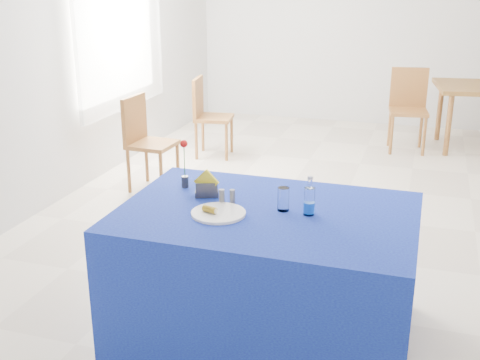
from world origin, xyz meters
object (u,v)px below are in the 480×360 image
water_bottle (309,202)px  chair_win_b (207,111)px  chair_win_a (144,136)px  blue_table (266,273)px  plate (218,213)px  chair_bg_left (408,103)px

water_bottle → chair_win_b: water_bottle is taller
chair_win_a → chair_win_b: 1.21m
chair_win_a → blue_table: bearing=-136.2°
plate → blue_table: 0.47m
plate → chair_win_b: bearing=111.7°
plate → chair_win_a: chair_win_a is taller
chair_win_b → blue_table: bearing=-162.7°
plate → chair_win_b: (-1.34, 3.37, -0.26)m
water_bottle → chair_win_b: 3.70m
chair_win_a → chair_win_b: bearing=-5.2°
blue_table → chair_win_a: (-1.75, 2.03, 0.14)m
water_bottle → chair_win_a: (-1.98, 2.02, -0.31)m
water_bottle → blue_table: bearing=-176.0°
plate → blue_table: bearing=29.4°
blue_table → chair_bg_left: (0.56, 4.20, 0.16)m
plate → chair_bg_left: size_ratio=0.31×
chair_win_a → water_bottle: bearing=-132.5°
water_bottle → chair_bg_left: bearing=85.5°
blue_table → water_bottle: size_ratio=7.44×
blue_table → plate: bearing=-150.6°
chair_bg_left → chair_win_b: bearing=-163.3°
chair_bg_left → plate: bearing=-108.0°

